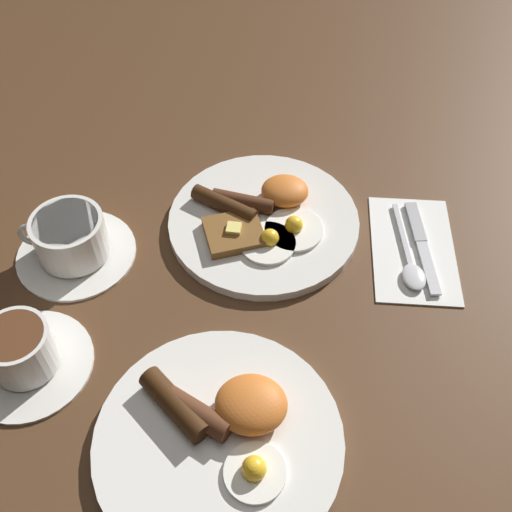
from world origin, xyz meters
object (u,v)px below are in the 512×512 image
Objects in this scene: breakfast_plate_near at (263,219)px; breakfast_plate_far at (221,433)px; teacup_near at (71,240)px; spoon at (411,267)px; teacup_far at (22,353)px; knife at (421,241)px.

breakfast_plate_far is at bearing 86.26° from breakfast_plate_near.
spoon is at bearing -178.66° from teacup_near.
teacup_near is (0.24, -0.25, 0.02)m from breakfast_plate_far.
teacup_near is (0.26, 0.08, 0.02)m from breakfast_plate_near.
spoon is (-0.23, -0.26, -0.00)m from breakfast_plate_far.
teacup_far is 0.91× the size of knife.
teacup_near reaches higher than breakfast_plate_near.
teacup_far is at bearing -75.53° from spoon.
spoon is (-0.48, -0.19, -0.02)m from teacup_far.
breakfast_plate_far is 1.63× the size of knife.
breakfast_plate_far is 0.26m from teacup_far.
teacup_near is at bearing -46.50° from breakfast_plate_far.
knife is 0.05m from spoon.
breakfast_plate_far is at bearing 133.50° from teacup_near.
teacup_near is 1.02× the size of spoon.
teacup_far reaches higher than spoon.
breakfast_plate_far is at bearing -48.54° from spoon.
knife is at bearing 175.29° from breakfast_plate_near.
breakfast_plate_far is at bearing 163.58° from teacup_far.
teacup_near is 0.47m from spoon.
teacup_far is (0.25, -0.07, 0.02)m from breakfast_plate_far.
breakfast_plate_near is 1.67× the size of teacup_near.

